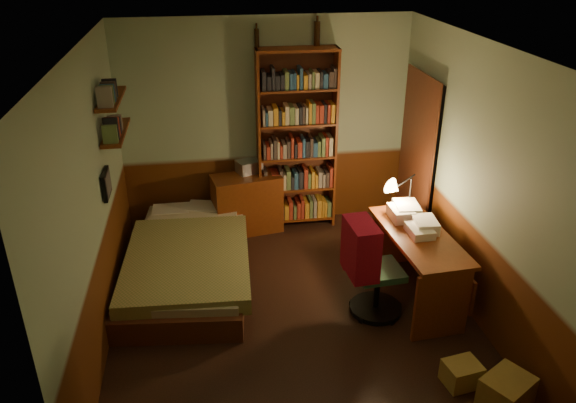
{
  "coord_description": "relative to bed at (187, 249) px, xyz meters",
  "views": [
    {
      "loc": [
        -0.75,
        -4.55,
        3.45
      ],
      "look_at": [
        0.0,
        0.25,
        1.1
      ],
      "focal_mm": 35.0,
      "sensor_mm": 36.0,
      "label": 1
    }
  ],
  "objects": [
    {
      "name": "floor",
      "position": [
        1.02,
        -0.8,
        -0.35
      ],
      "size": [
        3.5,
        4.0,
        0.02
      ],
      "primitive_type": "cube",
      "color": "black",
      "rests_on": "ground"
    },
    {
      "name": "ceiling",
      "position": [
        1.02,
        -0.8,
        2.27
      ],
      "size": [
        3.5,
        4.0,
        0.02
      ],
      "primitive_type": "cube",
      "color": "silver",
      "rests_on": "wall_back"
    },
    {
      "name": "wall_back",
      "position": [
        1.02,
        1.21,
        0.96
      ],
      "size": [
        3.5,
        0.02,
        2.6
      ],
      "primitive_type": "cube",
      "color": "#8FA786",
      "rests_on": "ground"
    },
    {
      "name": "wall_left",
      "position": [
        -0.74,
        -0.8,
        0.96
      ],
      "size": [
        0.02,
        4.0,
        2.6
      ],
      "primitive_type": "cube",
      "color": "#8FA786",
      "rests_on": "ground"
    },
    {
      "name": "wall_right",
      "position": [
        2.78,
        -0.8,
        0.96
      ],
      "size": [
        0.02,
        4.0,
        2.6
      ],
      "primitive_type": "cube",
      "color": "#8FA786",
      "rests_on": "ground"
    },
    {
      "name": "wall_front",
      "position": [
        1.02,
        -2.81,
        0.96
      ],
      "size": [
        3.5,
        0.02,
        2.6
      ],
      "primitive_type": "cube",
      "color": "#8FA786",
      "rests_on": "ground"
    },
    {
      "name": "doorway",
      "position": [
        2.74,
        0.5,
        0.66
      ],
      "size": [
        0.06,
        0.9,
        2.0
      ],
      "primitive_type": "cube",
      "color": "black",
      "rests_on": "ground"
    },
    {
      "name": "door_trim",
      "position": [
        2.7,
        0.5,
        0.66
      ],
      "size": [
        0.02,
        0.98,
        2.08
      ],
      "primitive_type": "cube",
      "color": "#492112",
      "rests_on": "ground"
    },
    {
      "name": "bed",
      "position": [
        0.0,
        0.0,
        0.0
      ],
      "size": [
        1.45,
        2.39,
        0.68
      ],
      "primitive_type": "cube",
      "rotation": [
        0.0,
        0.0,
        -0.1
      ],
      "color": "olive",
      "rests_on": "ground"
    },
    {
      "name": "dresser",
      "position": [
        0.74,
        0.96,
        0.03
      ],
      "size": [
        0.89,
        0.55,
        0.74
      ],
      "primitive_type": "cube",
      "rotation": [
        0.0,
        0.0,
        0.17
      ],
      "color": "#5F290E",
      "rests_on": "ground"
    },
    {
      "name": "mini_stereo",
      "position": [
        0.79,
        1.09,
        0.48
      ],
      "size": [
        0.35,
        0.31,
        0.15
      ],
      "primitive_type": "cube",
      "rotation": [
        0.0,
        0.0,
        0.39
      ],
      "color": "#B2B2B7",
      "rests_on": "dresser"
    },
    {
      "name": "bookshelf",
      "position": [
        1.38,
        1.05,
        0.79
      ],
      "size": [
        0.97,
        0.32,
        2.25
      ],
      "primitive_type": "cube",
      "rotation": [
        0.0,
        0.0,
        -0.02
      ],
      "color": "#5F290E",
      "rests_on": "ground"
    },
    {
      "name": "bottle_left",
      "position": [
        0.93,
        1.16,
        2.01
      ],
      "size": [
        0.07,
        0.07,
        0.21
      ],
      "primitive_type": "cylinder",
      "rotation": [
        0.0,
        0.0,
        0.24
      ],
      "color": "black",
      "rests_on": "bookshelf"
    },
    {
      "name": "bottle_right",
      "position": [
        1.62,
        1.16,
        2.05
      ],
      "size": [
        0.08,
        0.08,
        0.27
      ],
      "primitive_type": "cylinder",
      "rotation": [
        0.0,
        0.0,
        0.19
      ],
      "color": "black",
      "rests_on": "bookshelf"
    },
    {
      "name": "desk",
      "position": [
        2.31,
        -0.75,
        0.03
      ],
      "size": [
        0.66,
        1.41,
        0.73
      ],
      "primitive_type": "cube",
      "rotation": [
        0.0,
        0.0,
        0.07
      ],
      "color": "#5F290E",
      "rests_on": "ground"
    },
    {
      "name": "paper_stack",
      "position": [
        2.32,
        -0.33,
        0.46
      ],
      "size": [
        0.27,
        0.35,
        0.13
      ],
      "primitive_type": "cube",
      "rotation": [
        0.0,
        0.0,
        -0.1
      ],
      "color": "silver",
      "rests_on": "desk"
    },
    {
      "name": "desk_lamp",
      "position": [
        2.4,
        -0.17,
        0.66
      ],
      "size": [
        0.19,
        0.19,
        0.54
      ],
      "primitive_type": "cone",
      "rotation": [
        0.0,
        0.0,
        -0.2
      ],
      "color": "black",
      "rests_on": "desk"
    },
    {
      "name": "office_chair",
      "position": [
        1.85,
        -0.94,
        0.18
      ],
      "size": [
        0.55,
        0.49,
        1.04
      ],
      "primitive_type": "cube",
      "rotation": [
        0.0,
        0.0,
        0.07
      ],
      "color": "#2B5C3D",
      "rests_on": "ground"
    },
    {
      "name": "red_jacket",
      "position": [
        1.59,
        -0.92,
        0.97
      ],
      "size": [
        0.26,
        0.46,
        0.54
      ],
      "primitive_type": "cube",
      "rotation": [
        0.0,
        0.0,
        0.03
      ],
      "color": "#B0112A",
      "rests_on": "office_chair"
    },
    {
      "name": "wall_shelf_lower",
      "position": [
        -0.62,
        0.3,
        1.26
      ],
      "size": [
        0.2,
        0.9,
        0.03
      ],
      "primitive_type": "cube",
      "color": "#5F290E",
      "rests_on": "wall_left"
    },
    {
      "name": "wall_shelf_upper",
      "position": [
        -0.62,
        0.3,
        1.61
      ],
      "size": [
        0.2,
        0.9,
        0.03
      ],
      "primitive_type": "cube",
      "color": "#5F290E",
      "rests_on": "wall_left"
    },
    {
      "name": "framed_picture",
      "position": [
        -0.7,
        -0.2,
        0.91
      ],
      "size": [
        0.04,
        0.32,
        0.26
      ],
      "primitive_type": "cube",
      "color": "black",
      "rests_on": "wall_left"
    },
    {
      "name": "cardboard_box_a",
      "position": [
        2.5,
        -2.31,
        -0.19
      ],
      "size": [
        0.49,
        0.46,
        0.29
      ],
      "primitive_type": "cube",
      "rotation": [
        0.0,
        0.0,
        0.53
      ],
      "color": "olive",
      "rests_on": "ground"
    },
    {
      "name": "cardboard_box_b",
      "position": [
        2.27,
        -2.02,
        -0.24
      ],
      "size": [
        0.32,
        0.28,
        0.2
      ],
      "primitive_type": "cube",
      "rotation": [
        0.0,
        0.0,
        0.16
      ],
      "color": "olive",
      "rests_on": "ground"
    }
  ]
}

